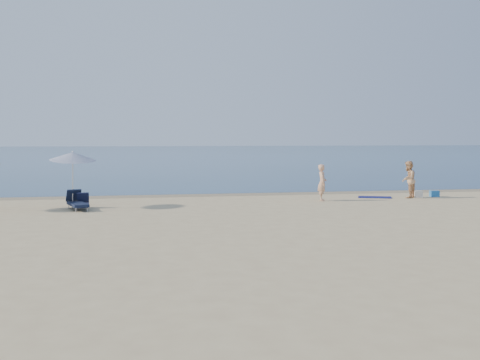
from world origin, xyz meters
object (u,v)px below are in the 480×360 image
Objects in this scene: person_left at (322,183)px; umbrella_near at (73,156)px; blue_cooler at (434,194)px; person_right at (408,180)px.

person_left is 0.68× the size of umbrella_near.
person_left is at bearing -165.60° from blue_cooler.
person_right is 4.23× the size of blue_cooler.
person_left reaches higher than blue_cooler.
umbrella_near is at bearing 107.16° from person_left.
person_left is 4.54m from person_right.
person_right is at bearing -71.13° from person_left.
blue_cooler is at bearing -69.33° from person_left.
blue_cooler is (1.59, 0.34, -0.75)m from person_right.
person_right is (4.52, 0.41, 0.05)m from person_left.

